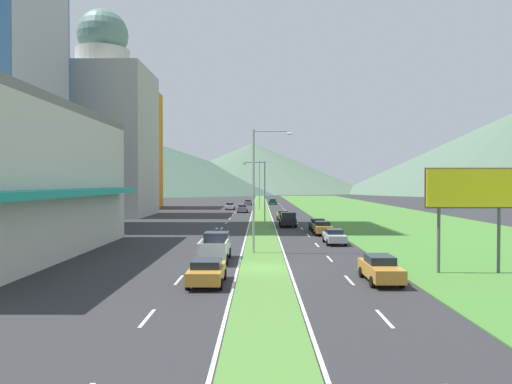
# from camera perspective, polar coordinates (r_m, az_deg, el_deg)

# --- Properties ---
(ground_plane) EXTENTS (600.00, 600.00, 0.00)m
(ground_plane) POSITION_cam_1_polar(r_m,az_deg,el_deg) (33.06, 0.89, -9.06)
(ground_plane) COLOR #2D2D30
(grass_median) EXTENTS (3.20, 240.00, 0.06)m
(grass_median) POSITION_cam_1_polar(r_m,az_deg,el_deg) (92.72, 0.60, -2.48)
(grass_median) COLOR #518438
(grass_median) RESTS_ON ground_plane
(grass_verge_right) EXTENTS (24.00, 240.00, 0.06)m
(grass_verge_right) POSITION_cam_1_polar(r_m,az_deg,el_deg) (95.04, 13.13, -2.42)
(grass_verge_right) COLOR #477F33
(grass_verge_right) RESTS_ON ground_plane
(lane_dash_left_1) EXTENTS (0.16, 2.80, 0.01)m
(lane_dash_left_1) POSITION_cam_1_polar(r_m,az_deg,el_deg) (22.06, -12.66, -14.25)
(lane_dash_left_1) COLOR silver
(lane_dash_left_1) RESTS_ON ground_plane
(lane_dash_left_2) EXTENTS (0.16, 2.80, 0.01)m
(lane_dash_left_2) POSITION_cam_1_polar(r_m,az_deg,el_deg) (29.86, -9.04, -10.17)
(lane_dash_left_2) COLOR silver
(lane_dash_left_2) RESTS_ON ground_plane
(lane_dash_left_3) EXTENTS (0.16, 2.80, 0.01)m
(lane_dash_left_3) POSITION_cam_1_polar(r_m,az_deg,el_deg) (37.82, -6.98, -7.77)
(lane_dash_left_3) COLOR silver
(lane_dash_left_3) RESTS_ON ground_plane
(lane_dash_left_4) EXTENTS (0.16, 2.80, 0.01)m
(lane_dash_left_4) POSITION_cam_1_polar(r_m,az_deg,el_deg) (45.86, -5.66, -6.20)
(lane_dash_left_4) COLOR silver
(lane_dash_left_4) RESTS_ON ground_plane
(lane_dash_left_5) EXTENTS (0.16, 2.80, 0.01)m
(lane_dash_left_5) POSITION_cam_1_polar(r_m,az_deg,el_deg) (53.94, -4.73, -5.10)
(lane_dash_left_5) COLOR silver
(lane_dash_left_5) RESTS_ON ground_plane
(lane_dash_left_6) EXTENTS (0.16, 2.80, 0.01)m
(lane_dash_left_6) POSITION_cam_1_polar(r_m,az_deg,el_deg) (62.04, -4.05, -4.29)
(lane_dash_left_6) COLOR silver
(lane_dash_left_6) RESTS_ON ground_plane
(lane_dash_left_7) EXTENTS (0.16, 2.80, 0.01)m
(lane_dash_left_7) POSITION_cam_1_polar(r_m,az_deg,el_deg) (70.16, -3.52, -3.66)
(lane_dash_left_7) COLOR silver
(lane_dash_left_7) RESTS_ON ground_plane
(lane_dash_left_8) EXTENTS (0.16, 2.80, 0.01)m
(lane_dash_left_8) POSITION_cam_1_polar(r_m,az_deg,el_deg) (78.29, -3.11, -3.16)
(lane_dash_left_8) COLOR silver
(lane_dash_left_8) RESTS_ON ground_plane
(lane_dash_left_9) EXTENTS (0.16, 2.80, 0.01)m
(lane_dash_left_9) POSITION_cam_1_polar(r_m,az_deg,el_deg) (86.43, -2.77, -2.76)
(lane_dash_left_9) COLOR silver
(lane_dash_left_9) RESTS_ON ground_plane
(lane_dash_left_10) EXTENTS (0.16, 2.80, 0.01)m
(lane_dash_left_10) POSITION_cam_1_polar(r_m,az_deg,el_deg) (94.57, -2.49, -2.42)
(lane_dash_left_10) COLOR silver
(lane_dash_left_10) RESTS_ON ground_plane
(lane_dash_left_11) EXTENTS (0.16, 2.80, 0.01)m
(lane_dash_left_11) POSITION_cam_1_polar(r_m,az_deg,el_deg) (102.72, -2.26, -2.14)
(lane_dash_left_11) COLOR silver
(lane_dash_left_11) RESTS_ON ground_plane
(lane_dash_left_12) EXTENTS (0.16, 2.80, 0.01)m
(lane_dash_left_12) POSITION_cam_1_polar(r_m,az_deg,el_deg) (110.87, -2.06, -1.90)
(lane_dash_left_12) COLOR silver
(lane_dash_left_12) RESTS_ON ground_plane
(lane_dash_left_13) EXTENTS (0.16, 2.80, 0.01)m
(lane_dash_left_13) POSITION_cam_1_polar(r_m,az_deg,el_deg) (119.02, -1.89, -1.70)
(lane_dash_left_13) COLOR silver
(lane_dash_left_13) RESTS_ON ground_plane
(lane_dash_left_14) EXTENTS (0.16, 2.80, 0.01)m
(lane_dash_left_14) POSITION_cam_1_polar(r_m,az_deg,el_deg) (127.18, -1.74, -1.52)
(lane_dash_left_14) COLOR silver
(lane_dash_left_14) RESTS_ON ground_plane
(lane_dash_left_15) EXTENTS (0.16, 2.80, 0.01)m
(lane_dash_left_15) POSITION_cam_1_polar(r_m,az_deg,el_deg) (135.34, -1.61, -1.36)
(lane_dash_left_15) COLOR silver
(lane_dash_left_15) RESTS_ON ground_plane
(lane_dash_right_1) EXTENTS (0.16, 2.80, 0.01)m
(lane_dash_right_1) POSITION_cam_1_polar(r_m,az_deg,el_deg) (22.17, 14.86, -14.18)
(lane_dash_right_1) COLOR silver
(lane_dash_right_1) RESTS_ON ground_plane
(lane_dash_right_2) EXTENTS (0.16, 2.80, 0.01)m
(lane_dash_right_2) POSITION_cam_1_polar(r_m,az_deg,el_deg) (29.95, 10.91, -10.14)
(lane_dash_right_2) COLOR silver
(lane_dash_right_2) RESTS_ON ground_plane
(lane_dash_right_3) EXTENTS (0.16, 2.80, 0.01)m
(lane_dash_right_3) POSITION_cam_1_polar(r_m,az_deg,el_deg) (37.89, 8.64, -7.76)
(lane_dash_right_3) COLOR silver
(lane_dash_right_3) RESTS_ON ground_plane
(lane_dash_right_4) EXTENTS (0.16, 2.80, 0.01)m
(lane_dash_right_4) POSITION_cam_1_polar(r_m,az_deg,el_deg) (45.92, 7.18, -6.19)
(lane_dash_right_4) COLOR silver
(lane_dash_right_4) RESTS_ON ground_plane
(lane_dash_right_5) EXTENTS (0.16, 2.80, 0.01)m
(lane_dash_right_5) POSITION_cam_1_polar(r_m,az_deg,el_deg) (53.99, 6.16, -5.10)
(lane_dash_right_5) COLOR silver
(lane_dash_right_5) RESTS_ON ground_plane
(lane_dash_right_6) EXTENTS (0.16, 2.80, 0.01)m
(lane_dash_right_6) POSITION_cam_1_polar(r_m,az_deg,el_deg) (62.08, 5.41, -4.28)
(lane_dash_right_6) COLOR silver
(lane_dash_right_6) RESTS_ON ground_plane
(lane_dash_right_7) EXTENTS (0.16, 2.80, 0.01)m
(lane_dash_right_7) POSITION_cam_1_polar(r_m,az_deg,el_deg) (70.19, 4.83, -3.66)
(lane_dash_right_7) COLOR silver
(lane_dash_right_7) RESTS_ON ground_plane
(lane_dash_right_8) EXTENTS (0.16, 2.80, 0.01)m
(lane_dash_right_8) POSITION_cam_1_polar(r_m,az_deg,el_deg) (78.32, 4.37, -3.16)
(lane_dash_right_8) COLOR silver
(lane_dash_right_8) RESTS_ON ground_plane
(lane_dash_right_9) EXTENTS (0.16, 2.80, 0.01)m
(lane_dash_right_9) POSITION_cam_1_polar(r_m,az_deg,el_deg) (86.46, 4.00, -2.76)
(lane_dash_right_9) COLOR silver
(lane_dash_right_9) RESTS_ON ground_plane
(lane_dash_right_10) EXTENTS (0.16, 2.80, 0.01)m
(lane_dash_right_10) POSITION_cam_1_polar(r_m,az_deg,el_deg) (94.60, 3.69, -2.42)
(lane_dash_right_10) COLOR silver
(lane_dash_right_10) RESTS_ON ground_plane
(lane_dash_right_11) EXTENTS (0.16, 2.80, 0.01)m
(lane_dash_right_11) POSITION_cam_1_polar(r_m,az_deg,el_deg) (102.74, 3.44, -2.14)
(lane_dash_right_11) COLOR silver
(lane_dash_right_11) RESTS_ON ground_plane
(lane_dash_right_12) EXTENTS (0.16, 2.80, 0.01)m
(lane_dash_right_12) POSITION_cam_1_polar(r_m,az_deg,el_deg) (110.89, 3.21, -1.90)
(lane_dash_right_12) COLOR silver
(lane_dash_right_12) RESTS_ON ground_plane
(lane_dash_right_13) EXTENTS (0.16, 2.80, 0.01)m
(lane_dash_right_13) POSITION_cam_1_polar(r_m,az_deg,el_deg) (119.05, 3.02, -1.70)
(lane_dash_right_13) COLOR silver
(lane_dash_right_13) RESTS_ON ground_plane
(lane_dash_right_14) EXTENTS (0.16, 2.80, 0.01)m
(lane_dash_right_14) POSITION_cam_1_polar(r_m,az_deg,el_deg) (127.20, 2.86, -1.52)
(lane_dash_right_14) COLOR silver
(lane_dash_right_14) RESTS_ON ground_plane
(lane_dash_right_15) EXTENTS (0.16, 2.80, 0.01)m
(lane_dash_right_15) POSITION_cam_1_polar(r_m,az_deg,el_deg) (135.36, 2.71, -1.36)
(lane_dash_right_15) COLOR silver
(lane_dash_right_15) RESTS_ON ground_plane
(edge_line_median_left) EXTENTS (0.16, 240.00, 0.01)m
(edge_line_median_left) POSITION_cam_1_polar(r_m,az_deg,el_deg) (92.73, -0.48, -2.49)
(edge_line_median_left) COLOR silver
(edge_line_median_left) RESTS_ON ground_plane
(edge_line_median_right) EXTENTS (0.16, 240.00, 0.01)m
(edge_line_median_right) POSITION_cam_1_polar(r_m,az_deg,el_deg) (92.74, 1.69, -2.49)
(edge_line_median_right) COLOR silver
(edge_line_median_right) RESTS_ON ground_plane
(domed_building) EXTENTS (16.27, 16.27, 36.18)m
(domed_building) POSITION_cam_1_polar(r_m,az_deg,el_deg) (90.18, -17.50, 6.91)
(domed_building) COLOR #B7B2A8
(domed_building) RESTS_ON ground_plane
(midrise_colored) EXTENTS (15.48, 15.48, 27.22)m
(midrise_colored) POSITION_cam_1_polar(r_m,az_deg,el_deg) (116.35, -15.39, 4.90)
(midrise_colored) COLOR orange
(midrise_colored) RESTS_ON ground_plane
(hill_far_left) EXTENTS (211.80, 211.80, 35.18)m
(hill_far_left) POSITION_cam_1_polar(r_m,az_deg,el_deg) (294.72, -15.36, 3.36)
(hill_far_left) COLOR #3D5647
(hill_far_left) RESTS_ON ground_plane
(hill_far_center) EXTENTS (139.58, 139.58, 29.57)m
(hill_far_center) POSITION_cam_1_polar(r_m,az_deg,el_deg) (291.94, -0.34, 2.87)
(hill_far_center) COLOR #516B56
(hill_far_center) RESTS_ON ground_plane
(street_lamp_near) EXTENTS (3.32, 0.35, 10.20)m
(street_lamp_near) POSITION_cam_1_polar(r_m,az_deg,el_deg) (39.81, 0.21, 1.14)
(street_lamp_near) COLOR #99999E
(street_lamp_near) RESTS_ON ground_plane
(street_lamp_mid) EXTENTS (3.39, 0.36, 8.97)m
(street_lamp_mid) POSITION_cam_1_polar(r_m,az_deg,el_deg) (71.41, 0.72, 0.62)
(street_lamp_mid) COLOR #99999E
(street_lamp_mid) RESTS_ON ground_plane
(street_lamp_far) EXTENTS (3.51, 0.49, 10.42)m
(street_lamp_far) POSITION_cam_1_polar(r_m,az_deg,el_deg) (102.93, 0.60, 1.20)
(street_lamp_far) COLOR #99999E
(street_lamp_far) RESTS_ON ground_plane
(billboard_roadside) EXTENTS (5.68, 0.28, 6.80)m
(billboard_roadside) POSITION_cam_1_polar(r_m,az_deg,el_deg) (33.77, 23.79, -0.11)
(billboard_roadside) COLOR #4C4C51
(billboard_roadside) RESTS_ON ground_plane
(car_0) EXTENTS (1.92, 4.12, 1.48)m
(car_0) POSITION_cam_1_polar(r_m,az_deg,el_deg) (105.20, -3.06, -1.66)
(car_0) COLOR silver
(car_0) RESTS_ON ground_plane
(car_1) EXTENTS (2.03, 4.64, 1.44)m
(car_1) POSITION_cam_1_polar(r_m,az_deg,el_deg) (130.34, 1.96, -1.13)
(car_1) COLOR #0C5128
(car_1) RESTS_ON ground_plane
(car_2) EXTENTS (1.86, 4.43, 1.41)m
(car_2) POSITION_cam_1_polar(r_m,az_deg,el_deg) (46.83, 9.19, -5.16)
(car_2) COLOR #B2B2B7
(car_2) RESTS_ON ground_plane
(car_3) EXTENTS (1.97, 4.08, 1.52)m
(car_3) POSITION_cam_1_polar(r_m,az_deg,el_deg) (54.70, 7.83, -4.20)
(car_3) COLOR #C6842D
(car_3) RESTS_ON ground_plane
(car_4) EXTENTS (1.90, 4.32, 1.42)m
(car_4) POSITION_cam_1_polar(r_m,az_deg,el_deg) (76.22, 3.18, -2.73)
(car_4) COLOR #C6842D
(car_4) RESTS_ON ground_plane
(car_5) EXTENTS (2.02, 4.52, 1.45)m
(car_5) POSITION_cam_1_polar(r_m,az_deg,el_deg) (28.24, -5.80, -9.27)
(car_5) COLOR #C6842D
(car_5) RESTS_ON ground_plane
(car_6) EXTENTS (1.91, 4.06, 1.45)m
(car_6) POSITION_cam_1_polar(r_m,az_deg,el_deg) (59.46, 7.27, -3.82)
(car_6) COLOR #0C5128
(car_6) RESTS_ON ground_plane
(car_7) EXTENTS (1.94, 4.39, 1.37)m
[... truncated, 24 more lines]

